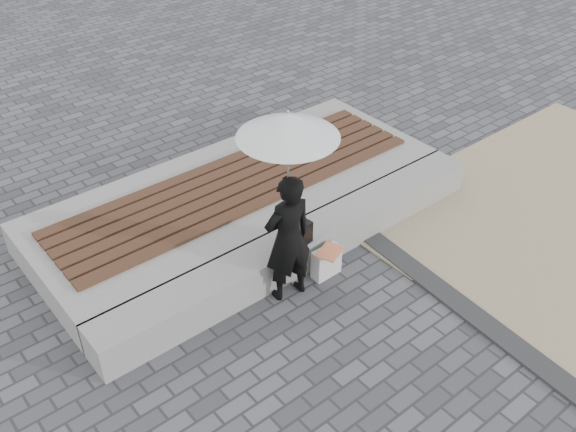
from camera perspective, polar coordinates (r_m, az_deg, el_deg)
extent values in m
plane|color=#535359|center=(6.46, 10.55, -10.88)|extent=(80.00, 80.00, 0.00)
cube|color=#2D2D30|center=(6.73, 18.11, -9.89)|extent=(0.61, 5.20, 0.04)
cube|color=#989793|center=(7.13, 1.22, -2.65)|extent=(5.00, 0.45, 0.40)
cube|color=#979692|center=(7.90, -4.40, 1.57)|extent=(5.00, 2.00, 0.40)
imported|color=black|center=(6.38, 0.00, -2.01)|extent=(0.57, 0.41, 1.45)
cylinder|color=#A7A7AC|center=(5.99, 0.00, 3.08)|extent=(0.02, 0.02, 0.94)
cone|color=silver|center=(5.70, 0.00, 8.00)|extent=(0.94, 0.94, 0.23)
sphere|color=#A7A7AC|center=(5.64, 0.00, 9.16)|extent=(0.03, 0.03, 0.03)
cube|color=black|center=(6.73, 0.84, -1.84)|extent=(0.37, 0.18, 0.25)
cube|color=silver|center=(6.97, 3.39, -4.09)|extent=(0.33, 0.14, 0.35)
cube|color=#D62D4A|center=(6.83, 3.73, -3.15)|extent=(0.35, 0.31, 0.01)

